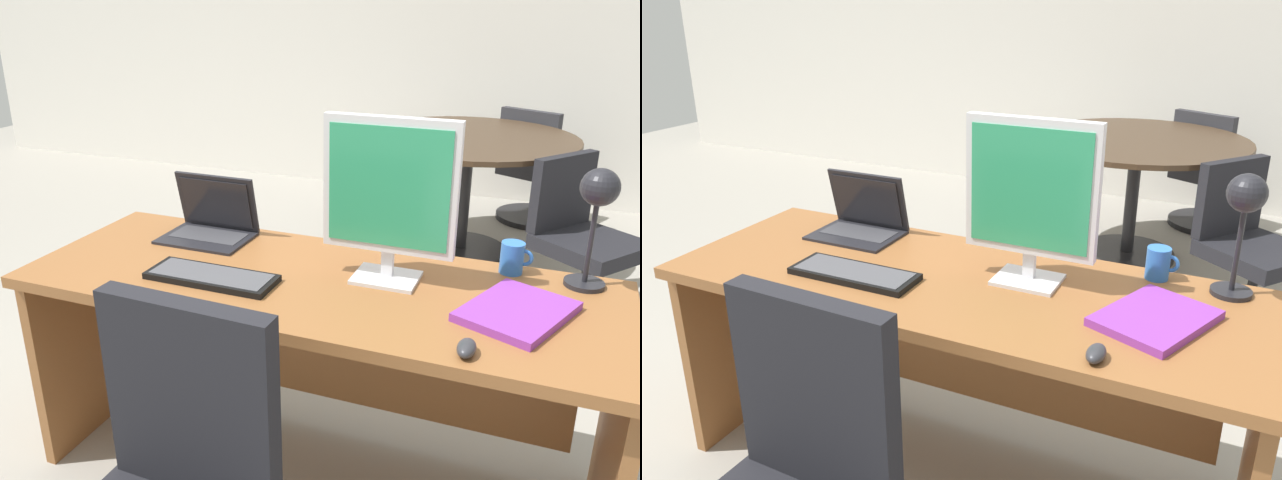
{
  "view_description": "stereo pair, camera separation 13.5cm",
  "coord_description": "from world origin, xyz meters",
  "views": [
    {
      "loc": [
        0.68,
        -1.7,
        1.6
      ],
      "look_at": [
        0.0,
        0.03,
        0.88
      ],
      "focal_mm": 36.06,
      "sensor_mm": 36.0,
      "label": 1
    },
    {
      "loc": [
        0.81,
        -1.64,
        1.6
      ],
      "look_at": [
        0.0,
        0.03,
        0.88
      ],
      "focal_mm": 36.06,
      "sensor_mm": 36.0,
      "label": 2
    }
  ],
  "objects": [
    {
      "name": "desk_lamp",
      "position": [
        0.78,
        0.23,
        1.03
      ],
      "size": [
        0.12,
        0.14,
        0.38
      ],
      "color": "black",
      "rests_on": "desk"
    },
    {
      "name": "coffee_mug",
      "position": [
        0.56,
        0.28,
        0.81
      ],
      "size": [
        0.1,
        0.07,
        0.1
      ],
      "color": "blue",
      "rests_on": "desk"
    },
    {
      "name": "back_wall",
      "position": [
        0.0,
        3.62,
        1.4
      ],
      "size": [
        10.0,
        0.1,
        2.8
      ],
      "primitive_type": "cube",
      "color": "silver",
      "rests_on": "ground"
    },
    {
      "name": "laptop",
      "position": [
        -0.5,
        0.23,
        0.83
      ],
      "size": [
        0.32,
        0.23,
        0.22
      ],
      "color": "black",
      "rests_on": "desk"
    },
    {
      "name": "monitor",
      "position": [
        0.2,
        0.08,
        1.04
      ],
      "size": [
        0.41,
        0.16,
        0.51
      ],
      "color": "silver",
      "rests_on": "desk"
    },
    {
      "name": "book",
      "position": [
        0.61,
        -0.02,
        0.77
      ],
      "size": [
        0.34,
        0.38,
        0.02
      ],
      "color": "purple",
      "rests_on": "desk"
    },
    {
      "name": "meeting_chair_far",
      "position": [
        0.81,
        1.74,
        0.32
      ],
      "size": [
        0.65,
        0.65,
        0.8
      ],
      "color": "black",
      "rests_on": "ground"
    },
    {
      "name": "mouse",
      "position": [
        0.51,
        -0.28,
        0.78
      ],
      "size": [
        0.05,
        0.08,
        0.04
      ],
      "color": "#2D2D33",
      "rests_on": "desk"
    },
    {
      "name": "meeting_chair_near",
      "position": [
        0.48,
        3.09,
        0.34
      ],
      "size": [
        0.61,
        0.62,
        0.84
      ],
      "color": "black",
      "rests_on": "ground"
    },
    {
      "name": "desk",
      "position": [
        0.0,
        0.05,
        0.54
      ],
      "size": [
        1.87,
        0.7,
        0.76
      ],
      "color": "brown",
      "rests_on": "ground"
    },
    {
      "name": "meeting_table",
      "position": [
        0.1,
        2.28,
        0.59
      ],
      "size": [
        1.33,
        1.33,
        0.77
      ],
      "color": "black",
      "rests_on": "ground"
    },
    {
      "name": "ground",
      "position": [
        0.0,
        1.5,
        0.0
      ],
      "size": [
        12.0,
        12.0,
        0.0
      ],
      "primitive_type": "plane",
      "color": "gray"
    },
    {
      "name": "keyboard",
      "position": [
        -0.3,
        -0.12,
        0.77
      ],
      "size": [
        0.41,
        0.15,
        0.02
      ],
      "color": "black",
      "rests_on": "desk"
    }
  ]
}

